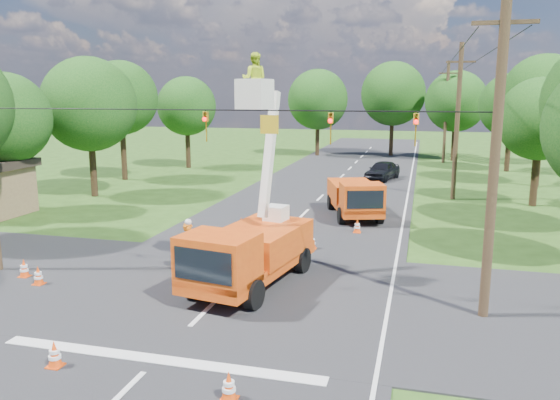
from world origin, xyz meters
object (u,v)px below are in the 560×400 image
(second_truck, at_px, (355,197))
(tree_left_d, at_px, (89,105))
(traffic_cone_5, at_px, (24,268))
(traffic_cone_0, at_px, (55,354))
(pole_right_near, at_px, (495,153))
(tree_right_e, at_px, (512,105))
(distant_car, at_px, (382,170))
(traffic_cone_8, at_px, (241,224))
(traffic_cone_7, at_px, (367,203))
(tree_far_a, at_px, (318,100))
(pole_right_far, at_px, (446,111))
(bucket_truck, at_px, (249,240))
(tree_far_c, at_px, (456,101))
(ground_worker, at_px, (189,248))
(traffic_cone_3, at_px, (357,226))
(tree_left_f, at_px, (187,106))
(tree_far_b, at_px, (393,94))
(tree_right_c, at_px, (540,119))
(traffic_cone_4, at_px, (38,276))
(traffic_cone_2, at_px, (312,242))
(tree_left_e, at_px, (121,98))
(tree_right_d, at_px, (544,96))
(traffic_cone_1, at_px, (229,386))
(pole_right_mid, at_px, (457,121))

(second_truck, xyz_separation_m, tree_left_d, (-17.90, 2.06, 4.97))
(traffic_cone_5, bearing_deg, traffic_cone_0, -45.51)
(pole_right_near, bearing_deg, tree_right_e, 81.39)
(distant_car, height_order, traffic_cone_8, distant_car)
(traffic_cone_7, distance_m, tree_far_a, 29.32)
(traffic_cone_8, height_order, pole_right_far, pole_right_far)
(bucket_truck, xyz_separation_m, tree_far_c, (8.87, 41.23, 4.33))
(tree_right_e, xyz_separation_m, tree_far_c, (-4.30, 7.00, 0.25))
(ground_worker, xyz_separation_m, traffic_cone_7, (5.39, 14.03, -0.66))
(traffic_cone_3, relative_size, tree_right_e, 0.08)
(tree_left_f, height_order, tree_right_e, tree_right_e)
(second_truck, height_order, tree_far_b, tree_far_b)
(tree_left_f, bearing_deg, pole_right_far, 23.23)
(tree_right_c, bearing_deg, traffic_cone_5, -137.29)
(traffic_cone_4, distance_m, tree_right_e, 41.90)
(traffic_cone_5, height_order, tree_left_f, tree_left_f)
(distant_car, xyz_separation_m, traffic_cone_7, (-0.02, -11.59, -0.40))
(ground_worker, distance_m, distant_car, 26.18)
(traffic_cone_2, xyz_separation_m, tree_left_e, (-18.67, 16.02, 6.13))
(traffic_cone_4, bearing_deg, pole_right_near, 4.00)
(traffic_cone_2, xyz_separation_m, tree_far_a, (-6.87, 37.02, 5.83))
(distant_car, distance_m, tree_right_d, 12.86)
(traffic_cone_2, bearing_deg, traffic_cone_8, 150.23)
(bucket_truck, xyz_separation_m, pole_right_near, (7.87, -0.77, 3.38))
(pole_right_near, distance_m, tree_left_f, 37.99)
(traffic_cone_0, distance_m, tree_left_f, 38.63)
(bucket_truck, height_order, traffic_cone_3, bucket_truck)
(traffic_cone_5, xyz_separation_m, tree_right_e, (21.71, 35.48, 5.45))
(tree_left_d, bearing_deg, traffic_cone_3, -16.87)
(traffic_cone_1, distance_m, traffic_cone_3, 15.93)
(distant_car, relative_size, traffic_cone_7, 6.31)
(pole_right_mid, bearing_deg, tree_far_c, 87.40)
(traffic_cone_8, xyz_separation_m, tree_right_c, (15.46, 10.66, 4.95))
(traffic_cone_4, height_order, pole_right_mid, pole_right_mid)
(pole_right_near, distance_m, tree_left_e, 33.56)
(traffic_cone_8, distance_m, pole_right_mid, 16.56)
(tree_right_e, bearing_deg, tree_far_a, 156.95)
(pole_right_near, bearing_deg, traffic_cone_7, 108.36)
(traffic_cone_0, bearing_deg, pole_right_far, 76.81)
(traffic_cone_3, bearing_deg, tree_left_d, 163.13)
(traffic_cone_5, bearing_deg, tree_right_e, 58.54)
(bucket_truck, bearing_deg, traffic_cone_3, 81.89)
(traffic_cone_1, relative_size, traffic_cone_5, 1.00)
(traffic_cone_4, relative_size, traffic_cone_5, 1.00)
(bucket_truck, height_order, pole_right_near, pole_right_near)
(traffic_cone_7, bearing_deg, traffic_cone_0, -104.68)
(traffic_cone_1, distance_m, tree_left_e, 34.95)
(traffic_cone_1, xyz_separation_m, traffic_cone_2, (-0.60, 12.48, 0.00))
(tree_left_f, bearing_deg, tree_far_b, 40.12)
(tree_right_c, bearing_deg, traffic_cone_3, -135.40)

